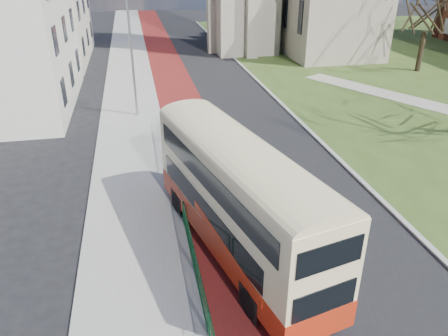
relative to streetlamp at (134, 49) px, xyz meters
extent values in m
plane|color=black|center=(4.35, -18.00, -4.59)|extent=(160.00, 160.00, 0.00)
cube|color=black|center=(5.85, 2.00, -4.59)|extent=(9.00, 120.00, 0.01)
cube|color=#591414|center=(3.15, 2.00, -4.59)|extent=(3.40, 120.00, 0.01)
cube|color=gray|center=(-0.65, 2.00, -4.53)|extent=(4.00, 120.00, 0.12)
cube|color=#999993|center=(1.35, 2.00, -4.53)|extent=(0.25, 120.00, 0.13)
cube|color=#999993|center=(10.45, 4.00, -4.53)|extent=(0.25, 80.00, 0.13)
cylinder|color=#0C381E|center=(1.40, -14.00, -3.49)|extent=(0.04, 24.00, 0.04)
cylinder|color=#0C381E|center=(1.40, -14.00, -4.44)|extent=(0.04, 24.00, 0.04)
cube|color=gray|center=(20.85, 20.00, -0.09)|extent=(9.00, 18.00, 9.00)
cube|color=#BDB5A0|center=(-9.65, 20.00, 0.91)|extent=(10.00, 16.00, 11.00)
cylinder|color=gray|center=(-0.15, 0.00, -0.47)|extent=(0.16, 0.16, 8.00)
cube|color=#A2240E|center=(3.17, -16.20, -3.63)|extent=(4.72, 10.62, 0.94)
cube|color=beige|center=(3.17, -16.20, -1.80)|extent=(4.69, 10.56, 2.73)
cube|color=black|center=(1.96, -16.20, -2.65)|extent=(2.02, 8.27, 0.89)
cube|color=black|center=(4.25, -15.65, -2.65)|extent=(2.02, 8.27, 0.89)
cube|color=black|center=(2.02, -16.47, -1.24)|extent=(2.21, 9.07, 0.85)
cube|color=black|center=(4.32, -15.92, -1.24)|extent=(2.21, 9.07, 0.85)
cube|color=black|center=(1.98, -11.19, -2.65)|extent=(2.07, 0.57, 0.99)
cube|color=black|center=(1.98, -11.19, -1.24)|extent=(2.07, 0.57, 0.85)
cube|color=orange|center=(1.98, -11.19, -0.70)|extent=(1.66, 0.49, 0.28)
cylinder|color=black|center=(1.31, -13.02, -4.10)|extent=(0.50, 1.02, 0.98)
cylinder|color=black|center=(3.41, -12.53, -4.10)|extent=(0.50, 1.02, 0.98)
cylinder|color=black|center=(2.84, -19.47, -4.10)|extent=(0.50, 1.02, 0.98)
cylinder|color=black|center=(4.94, -18.97, -4.10)|extent=(0.50, 1.02, 0.98)
cylinder|color=black|center=(26.38, 7.57, -2.71)|extent=(0.56, 0.56, 3.68)
camera|label=1|loc=(-0.04, -29.33, 5.63)|focal=35.00mm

